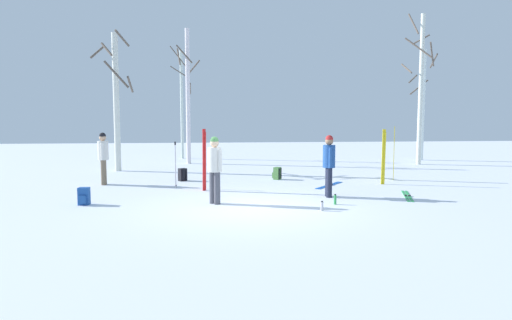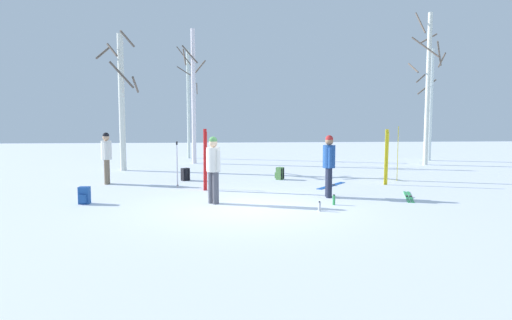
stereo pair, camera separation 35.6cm
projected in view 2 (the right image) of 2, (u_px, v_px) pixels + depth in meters
name	position (u px, v px, depth m)	size (l,w,h in m)	color
ground_plane	(250.00, 207.00, 10.70)	(60.00, 60.00, 0.00)	white
person_0	(329.00, 162.00, 12.01)	(0.34, 0.52, 1.72)	#1E2338
person_1	(213.00, 165.00, 11.11)	(0.36, 0.43, 1.72)	#4C4C56
person_2	(106.00, 155.00, 14.49)	(0.34, 0.52, 1.72)	#72604C
ski_pair_planted_0	(398.00, 154.00, 15.31)	(0.08, 0.14, 1.90)	yellow
ski_pair_planted_1	(205.00, 160.00, 13.20)	(0.12, 0.11, 1.86)	red
ski_pair_planted_2	(386.00, 157.00, 14.32)	(0.15, 0.04, 1.82)	yellow
ski_pair_lying_0	(409.00, 197.00, 12.13)	(0.76, 1.74, 0.05)	green
ski_pair_lying_1	(331.00, 185.00, 14.18)	(1.28, 1.52, 0.05)	blue
ski_poles_0	(177.00, 163.00, 13.74)	(0.07, 0.26, 1.45)	#B2B2BC
backpack_0	(185.00, 175.00, 15.37)	(0.34, 0.34, 0.44)	black
backpack_1	(84.00, 196.00, 11.13)	(0.28, 0.30, 0.44)	#1E4C99
backpack_2	(280.00, 174.00, 15.63)	(0.34, 0.34, 0.44)	#4C7F3F
water_bottle_0	(334.00, 200.00, 11.01)	(0.07, 0.07, 0.27)	green
water_bottle_1	(319.00, 207.00, 10.25)	(0.06, 0.06, 0.23)	silver
birch_tree_0	(121.00, 98.00, 18.15)	(1.47, 1.44, 5.69)	silver
birch_tree_1	(188.00, 102.00, 23.90)	(1.10, 1.09, 6.02)	silver
birch_tree_2	(193.00, 95.00, 21.11)	(1.15, 1.15, 6.45)	silver
birch_tree_3	(428.00, 85.00, 20.35)	(1.58, 1.71, 7.12)	silver
birch_tree_4	(430.00, 103.00, 22.63)	(1.41, 1.40, 5.74)	silver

